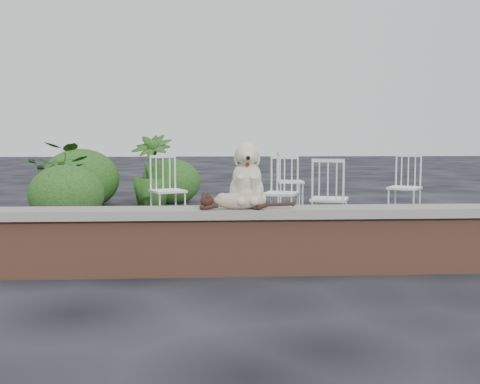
{
  "coord_description": "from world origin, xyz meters",
  "views": [
    {
      "loc": [
        -1.09,
        -5.14,
        1.21
      ],
      "look_at": [
        -0.77,
        0.2,
        0.7
      ],
      "focal_mm": 44.55,
      "sensor_mm": 36.0,
      "label": 1
    }
  ],
  "objects": [
    {
      "name": "chair_d",
      "position": [
        1.8,
        3.31,
        0.47
      ],
      "size": [
        0.78,
        0.78,
        0.94
      ],
      "primitive_type": null,
      "rotation": [
        0.0,
        0.0,
        -0.59
      ],
      "color": "white",
      "rests_on": "ground"
    },
    {
      "name": "potted_plant_b",
      "position": [
        -2.0,
        5.06,
        0.61
      ],
      "size": [
        0.85,
        0.85,
        1.22
      ],
      "primitive_type": "imported",
      "rotation": [
        0.0,
        0.0,
        -0.28
      ],
      "color": "#113E14",
      "rests_on": "ground"
    },
    {
      "name": "potted_plant_a",
      "position": [
        -3.4,
        4.63,
        0.55
      ],
      "size": [
        1.15,
        1.05,
        1.11
      ],
      "primitive_type": "imported",
      "rotation": [
        0.0,
        0.0,
        -0.21
      ],
      "color": "#113E14",
      "rests_on": "ground"
    },
    {
      "name": "shrubbery",
      "position": [
        -2.79,
        4.83,
        0.42
      ],
      "size": [
        2.7,
        3.2,
        1.04
      ],
      "color": "#113E14",
      "rests_on": "ground"
    },
    {
      "name": "chair_c",
      "position": [
        0.39,
        1.85,
        0.47
      ],
      "size": [
        0.71,
        0.71,
        0.94
      ],
      "primitive_type": null,
      "rotation": [
        0.0,
        0.0,
        2.82
      ],
      "color": "white",
      "rests_on": "ground"
    },
    {
      "name": "cat",
      "position": [
        -0.8,
        -0.09,
        0.66
      ],
      "size": [
        0.97,
        0.25,
        0.16
      ],
      "primitive_type": null,
      "rotation": [
        0.0,
        0.0,
        -0.02
      ],
      "color": "tan",
      "rests_on": "capstone"
    },
    {
      "name": "dog",
      "position": [
        -0.72,
        0.06,
        0.87
      ],
      "size": [
        0.39,
        0.51,
        0.58
      ],
      "primitive_type": null,
      "rotation": [
        0.0,
        0.0,
        -0.02
      ],
      "color": "beige",
      "rests_on": "capstone"
    },
    {
      "name": "chair_e",
      "position": [
        0.31,
        4.59,
        0.47
      ],
      "size": [
        0.57,
        0.57,
        0.94
      ],
      "primitive_type": null,
      "rotation": [
        0.0,
        0.0,
        1.56
      ],
      "color": "white",
      "rests_on": "ground"
    },
    {
      "name": "ground",
      "position": [
        0.0,
        0.0,
        0.0
      ],
      "size": [
        60.0,
        60.0,
        0.0
      ],
      "primitive_type": "plane",
      "color": "black",
      "rests_on": "ground"
    },
    {
      "name": "capstone",
      "position": [
        0.0,
        0.0,
        0.54
      ],
      "size": [
        6.2,
        0.4,
        0.08
      ],
      "primitive_type": "cube",
      "color": "slate",
      "rests_on": "brick_wall"
    },
    {
      "name": "chair_b",
      "position": [
        -0.1,
        2.57,
        0.47
      ],
      "size": [
        0.72,
        0.72,
        0.94
      ],
      "primitive_type": null,
      "rotation": [
        0.0,
        0.0,
        -0.36
      ],
      "color": "white",
      "rests_on": "ground"
    },
    {
      "name": "chair_a",
      "position": [
        -1.6,
        3.03,
        0.47
      ],
      "size": [
        0.74,
        0.74,
        0.94
      ],
      "primitive_type": null,
      "rotation": [
        0.0,
        0.0,
        0.41
      ],
      "color": "white",
      "rests_on": "ground"
    },
    {
      "name": "brick_wall",
      "position": [
        0.0,
        0.0,
        0.25
      ],
      "size": [
        6.0,
        0.3,
        0.5
      ],
      "primitive_type": "cube",
      "color": "brown",
      "rests_on": "ground"
    }
  ]
}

